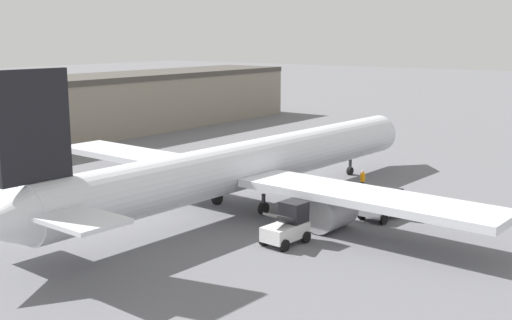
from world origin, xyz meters
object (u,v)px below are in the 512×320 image
object	(u,v)px
airplane	(247,166)
ground_crew_worker	(363,180)
belt_loader_truck	(288,225)
baggage_tug	(384,205)

from	to	relation	value
airplane	ground_crew_worker	world-z (taller)	airplane
airplane	belt_loader_truck	xyz separation A→B (m)	(-5.16, -7.05, -1.96)
belt_loader_truck	ground_crew_worker	bearing A→B (deg)	13.84
airplane	baggage_tug	size ratio (longest dim) A/B	13.23
baggage_tug	belt_loader_truck	size ratio (longest dim) A/B	1.07
baggage_tug	belt_loader_truck	distance (m)	8.90
ground_crew_worker	baggage_tug	size ratio (longest dim) A/B	0.54
belt_loader_truck	airplane	bearing A→B (deg)	58.36
ground_crew_worker	belt_loader_truck	world-z (taller)	belt_loader_truck
ground_crew_worker	belt_loader_truck	bearing A→B (deg)	104.19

